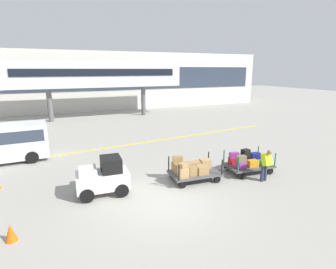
# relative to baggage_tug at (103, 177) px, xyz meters

# --- Properties ---
(ground_plane) EXTENTS (120.00, 120.00, 0.00)m
(ground_plane) POSITION_rel_baggage_tug_xyz_m (2.00, -1.66, -0.75)
(ground_plane) COLOR #9E9B91
(apron_lead_line) EXTENTS (20.17, 2.66, 0.01)m
(apron_lead_line) POSITION_rel_baggage_tug_xyz_m (5.51, 7.21, -0.75)
(apron_lead_line) COLOR yellow
(apron_lead_line) RESTS_ON ground_plane
(terminal_building) EXTENTS (50.76, 2.51, 7.26)m
(terminal_building) POSITION_rel_baggage_tug_xyz_m (2.00, 24.32, 2.88)
(terminal_building) COLOR beige
(terminal_building) RESTS_ON ground_plane
(jet_bridge) EXTENTS (19.79, 3.00, 5.88)m
(jet_bridge) POSITION_rel_baggage_tug_xyz_m (1.34, 18.33, 3.79)
(jet_bridge) COLOR silver
(jet_bridge) RESTS_ON ground_plane
(baggage_tug) EXTENTS (2.17, 1.35, 1.58)m
(baggage_tug) POSITION_rel_baggage_tug_xyz_m (0.00, 0.00, 0.00)
(baggage_tug) COLOR white
(baggage_tug) RESTS_ON ground_plane
(baggage_cart_lead) EXTENTS (3.04, 1.55, 1.17)m
(baggage_cart_lead) POSITION_rel_baggage_tug_xyz_m (4.03, -0.23, -0.20)
(baggage_cart_lead) COLOR #4C4C4F
(baggage_cart_lead) RESTS_ON ground_plane
(baggage_cart_middle) EXTENTS (3.04, 1.55, 1.13)m
(baggage_cart_middle) POSITION_rel_baggage_tug_xyz_m (7.10, -0.46, -0.22)
(baggage_cart_middle) COLOR #4C4C4F
(baggage_cart_middle) RESTS_ON ground_plane
(baggage_handler) EXTENTS (0.43, 0.45, 1.56)m
(baggage_handler) POSITION_rel_baggage_tug_xyz_m (7.08, -1.71, 0.11)
(baggage_handler) COLOR #2D334C
(baggage_handler) RESTS_ON ground_plane
(shuttle_van) EXTENTS (4.89, 2.17, 2.10)m
(shuttle_van) POSITION_rel_baggage_tug_xyz_m (-4.46, 6.25, 0.48)
(shuttle_van) COLOR silver
(shuttle_van) RESTS_ON ground_plane
(safety_cone_far) EXTENTS (0.36, 0.36, 0.55)m
(safety_cone_far) POSITION_rel_baggage_tug_xyz_m (-3.19, -2.05, -0.48)
(safety_cone_far) COLOR #EA590F
(safety_cone_far) RESTS_ON ground_plane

